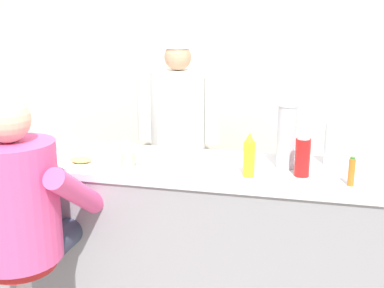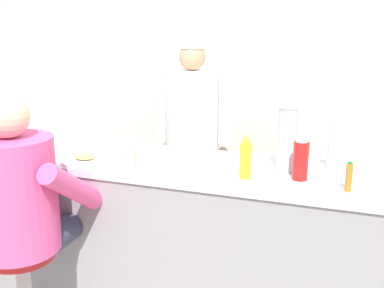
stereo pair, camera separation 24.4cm
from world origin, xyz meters
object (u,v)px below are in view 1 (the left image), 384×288
at_px(cook_in_whites_near, 178,128).
at_px(hot_sauce_bottle_orange, 352,172).
at_px(water_pitcher_clear, 335,144).
at_px(breakfast_plate, 81,163).
at_px(mustard_bottle_yellow, 249,156).
at_px(coffee_mug_tan, 129,159).
at_px(coffee_mug_white, 124,148).
at_px(diner_seated_pink, 21,208).
at_px(cup_stack_steel, 286,137).
at_px(ketchup_bottle_red, 303,154).
at_px(cereal_bowl, 46,147).

bearing_deg(cook_in_whites_near, hot_sauce_bottle_orange, -44.54).
height_order(water_pitcher_clear, breakfast_plate, water_pitcher_clear).
distance_m(mustard_bottle_yellow, coffee_mug_tan, 0.66).
height_order(coffee_mug_tan, coffee_mug_white, coffee_mug_white).
xyz_separation_m(coffee_mug_white, cook_in_whites_near, (0.09, 0.90, -0.06)).
relative_size(water_pitcher_clear, coffee_mug_tan, 1.97).
distance_m(hot_sauce_bottle_orange, water_pitcher_clear, 0.34).
bearing_deg(breakfast_plate, diner_seated_pink, -108.84).
height_order(water_pitcher_clear, cup_stack_steel, cup_stack_steel).
bearing_deg(coffee_mug_white, water_pitcher_clear, 3.60).
height_order(coffee_mug_tan, diner_seated_pink, diner_seated_pink).
relative_size(coffee_mug_white, cup_stack_steel, 0.41).
distance_m(ketchup_bottle_red, mustard_bottle_yellow, 0.27).
xyz_separation_m(diner_seated_pink, cook_in_whites_near, (0.36, 1.54, 0.09)).
xyz_separation_m(hot_sauce_bottle_orange, cook_in_whites_near, (-1.17, 1.15, -0.09)).
relative_size(mustard_bottle_yellow, breakfast_plate, 0.88).
height_order(hot_sauce_bottle_orange, cook_in_whites_near, cook_in_whites_near).
xyz_separation_m(cereal_bowl, cup_stack_steel, (1.44, -0.01, 0.15)).
xyz_separation_m(ketchup_bottle_red, cook_in_whites_near, (-0.94, 1.06, -0.14)).
bearing_deg(hot_sauce_bottle_orange, water_pitcher_clear, 99.59).
relative_size(hot_sauce_bottle_orange, cereal_bowl, 1.05).
relative_size(ketchup_bottle_red, breakfast_plate, 0.98).
xyz_separation_m(ketchup_bottle_red, coffee_mug_white, (-1.03, 0.16, -0.08)).
bearing_deg(breakfast_plate, coffee_mug_tan, 13.99).
xyz_separation_m(breakfast_plate, diner_seated_pink, (-0.13, -0.38, -0.12)).
xyz_separation_m(cup_stack_steel, diner_seated_pink, (-1.22, -0.61, -0.28)).
xyz_separation_m(breakfast_plate, coffee_mug_tan, (0.25, 0.06, 0.02)).
bearing_deg(mustard_bottle_yellow, cook_in_whites_near, 121.11).
relative_size(water_pitcher_clear, cup_stack_steel, 0.69).
bearing_deg(cup_stack_steel, cook_in_whites_near, 132.30).
bearing_deg(diner_seated_pink, hot_sauce_bottle_orange, 14.30).
xyz_separation_m(mustard_bottle_yellow, cook_in_whites_near, (-0.68, 1.13, -0.13)).
xyz_separation_m(hot_sauce_bottle_orange, breakfast_plate, (-1.40, -0.01, -0.05)).
bearing_deg(mustard_bottle_yellow, breakfast_plate, -177.99).
bearing_deg(cereal_bowl, cook_in_whites_near, 57.60).
height_order(ketchup_bottle_red, breakfast_plate, ketchup_bottle_red).
distance_m(mustard_bottle_yellow, cook_in_whites_near, 1.32).
distance_m(hot_sauce_bottle_orange, cook_in_whites_near, 1.65).
distance_m(ketchup_bottle_red, coffee_mug_white, 1.05).
xyz_separation_m(cereal_bowl, cook_in_whites_near, (0.59, 0.93, -0.04)).
height_order(cereal_bowl, cook_in_whites_near, cook_in_whites_near).
bearing_deg(water_pitcher_clear, diner_seated_pink, -153.95).
xyz_separation_m(hot_sauce_bottle_orange, diner_seated_pink, (-1.54, -0.39, -0.17)).
relative_size(water_pitcher_clear, cereal_bowl, 1.78).
distance_m(ketchup_bottle_red, cup_stack_steel, 0.16).
relative_size(coffee_mug_tan, coffee_mug_white, 0.86).
relative_size(coffee_mug_white, diner_seated_pink, 0.10).
height_order(ketchup_bottle_red, cup_stack_steel, cup_stack_steel).
bearing_deg(diner_seated_pink, mustard_bottle_yellow, 21.73).
bearing_deg(cereal_bowl, diner_seated_pink, -69.91).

